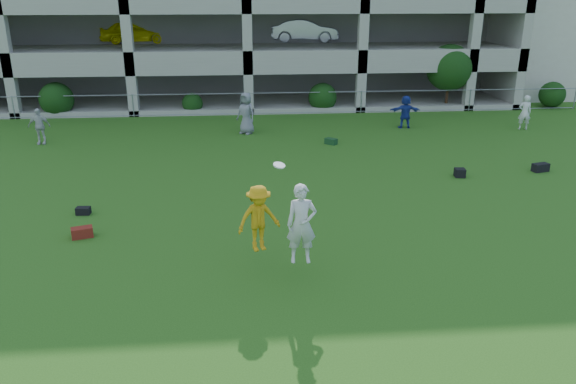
{
  "coord_description": "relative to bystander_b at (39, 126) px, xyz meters",
  "views": [
    {
      "loc": [
        -0.45,
        -10.43,
        6.29
      ],
      "look_at": [
        0.7,
        3.0,
        1.4
      ],
      "focal_mm": 35.0,
      "sensor_mm": 36.0,
      "label": 1
    }
  ],
  "objects": [
    {
      "name": "bystander_e",
      "position": [
        21.95,
        0.8,
        0.04
      ],
      "size": [
        0.65,
        0.49,
        1.62
      ],
      "primitive_type": "imported",
      "rotation": [
        0.0,
        0.0,
        2.96
      ],
      "color": "white",
      "rests_on": "ground"
    },
    {
      "name": "bystander_b",
      "position": [
        0.0,
        0.0,
        0.0
      ],
      "size": [
        0.92,
        0.4,
        1.55
      ],
      "primitive_type": "imported",
      "rotation": [
        0.0,
        0.0,
        0.02
      ],
      "color": "silver",
      "rests_on": "ground"
    },
    {
      "name": "bag_black_e",
      "position": [
        19.46,
        -5.56,
        -0.62
      ],
      "size": [
        0.66,
        0.45,
        0.3
      ],
      "primitive_type": "cube",
      "rotation": [
        0.0,
        0.0,
        0.27
      ],
      "color": "black",
      "rests_on": "ground"
    },
    {
      "name": "bag_black_b",
      "position": [
        3.86,
        -8.4,
        -0.66
      ],
      "size": [
        0.42,
        0.28,
        0.22
      ],
      "primitive_type": "cube",
      "rotation": [
        0.0,
        0.0,
        -0.07
      ],
      "color": "black",
      "rests_on": "ground"
    },
    {
      "name": "bystander_d",
      "position": [
        16.42,
        1.59,
        0.01
      ],
      "size": [
        1.47,
        0.53,
        1.57
      ],
      "primitive_type": "imported",
      "rotation": [
        0.0,
        0.0,
        3.1
      ],
      "color": "navy",
      "rests_on": "ground"
    },
    {
      "name": "crate_d",
      "position": [
        16.29,
        -5.92,
        -0.62
      ],
      "size": [
        0.39,
        0.39,
        0.3
      ],
      "primitive_type": "cube",
      "rotation": [
        0.0,
        0.0,
        -0.11
      ],
      "color": "black",
      "rests_on": "ground"
    },
    {
      "name": "fence",
      "position": [
        9.04,
        5.16,
        -0.16
      ],
      "size": [
        36.06,
        0.06,
        1.2
      ],
      "color": "gray",
      "rests_on": "ground"
    },
    {
      "name": "bag_red_a",
      "position": [
        4.26,
        -10.08,
        -0.63
      ],
      "size": [
        0.61,
        0.45,
        0.28
      ],
      "primitive_type": "cube",
      "rotation": [
        0.0,
        0.0,
        0.31
      ],
      "color": "#5E1910",
      "rests_on": "ground"
    },
    {
      "name": "bag_green_g",
      "position": [
        12.43,
        -1.11,
        -0.65
      ],
      "size": [
        0.57,
        0.56,
        0.25
      ],
      "primitive_type": "cube",
      "rotation": [
        0.0,
        0.0,
        -0.75
      ],
      "color": "#143921",
      "rests_on": "ground"
    },
    {
      "name": "bystander_c",
      "position": [
        8.84,
        1.11,
        0.17
      ],
      "size": [
        1.1,
        1.04,
        1.89
      ],
      "primitive_type": "imported",
      "rotation": [
        0.0,
        0.0,
        -0.66
      ],
      "color": "gray",
      "rests_on": "ground"
    },
    {
      "name": "ground",
      "position": [
        9.04,
        -13.84,
        -0.77
      ],
      "size": [
        100.0,
        100.0,
        0.0
      ],
      "primitive_type": "plane",
      "color": "#235114",
      "rests_on": "ground"
    },
    {
      "name": "frisbee_contest",
      "position": [
        9.27,
        -12.43,
        0.52
      ],
      "size": [
        1.86,
        1.3,
        2.27
      ],
      "color": "#CF9412",
      "rests_on": "ground"
    },
    {
      "name": "shrub_row",
      "position": [
        13.63,
        5.86,
        0.73
      ],
      "size": [
        34.38,
        2.52,
        3.5
      ],
      "color": "#163D11",
      "rests_on": "ground"
    }
  ]
}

